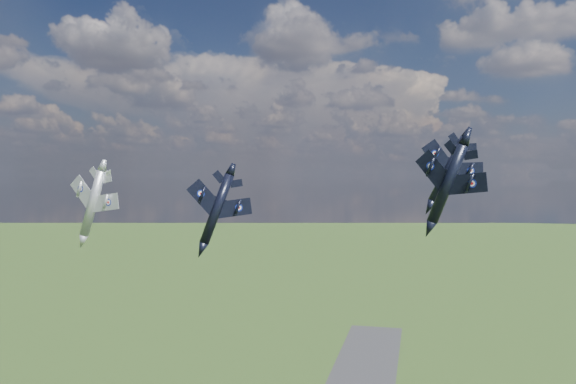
% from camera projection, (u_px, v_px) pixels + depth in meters
% --- Properties ---
extents(jet_lead_navy, '(16.11, 18.21, 6.75)m').
position_uv_depth(jet_lead_navy, '(217.00, 209.00, 84.04)').
color(jet_lead_navy, black).
extents(jet_right_navy, '(14.04, 15.86, 6.06)m').
position_uv_depth(jet_right_navy, '(447.00, 184.00, 64.16)').
color(jet_right_navy, black).
extents(jet_high_navy, '(12.31, 15.66, 7.29)m').
position_uv_depth(jet_high_navy, '(449.00, 170.00, 83.55)').
color(jet_high_navy, black).
extents(jet_left_silver, '(14.20, 17.32, 6.81)m').
position_uv_depth(jet_left_silver, '(93.00, 203.00, 90.60)').
color(jet_left_silver, '#B4B8BF').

